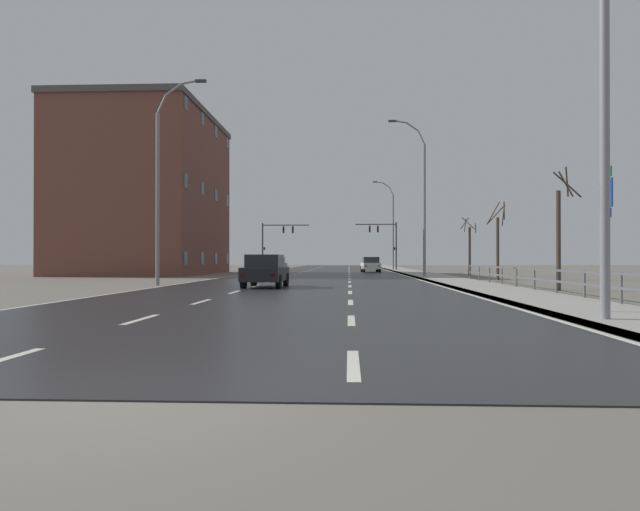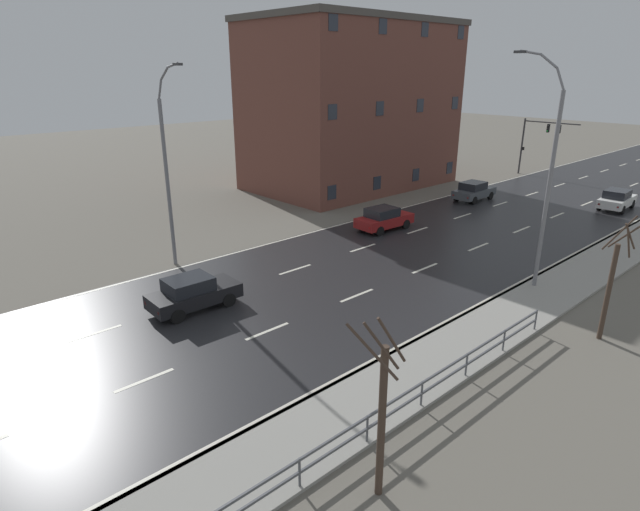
{
  "view_description": "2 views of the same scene",
  "coord_description": "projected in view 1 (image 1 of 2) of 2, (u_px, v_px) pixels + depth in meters",
  "views": [
    {
      "loc": [
        2.27,
        -5.56,
        1.37
      ],
      "look_at": [
        -0.69,
        55.7,
        1.73
      ],
      "focal_mm": 33.3,
      "sensor_mm": 36.0,
      "label": 1
    },
    {
      "loc": [
        18.13,
        12.16,
        10.38
      ],
      "look_at": [
        0.0,
        28.71,
        1.53
      ],
      "focal_mm": 29.21,
      "sensor_mm": 36.0,
      "label": 2
    }
  ],
  "objects": [
    {
      "name": "ground_plane",
      "position": [
        323.0,
        275.0,
        53.59
      ],
      "size": [
        160.0,
        160.0,
        0.12
      ],
      "color": "#666056"
    },
    {
      "name": "road_asphalt_strip",
      "position": [
        328.0,
        271.0,
        65.58
      ],
      "size": [
        14.0,
        120.0,
        0.03
      ],
      "color": "#232326",
      "rests_on": "ground"
    },
    {
      "name": "sidewalk_right",
      "position": [
        405.0,
        271.0,
        65.17
      ],
      "size": [
        3.0,
        120.0,
        0.12
      ],
      "color": "gray",
      "rests_on": "ground"
    },
    {
      "name": "guardrail",
      "position": [
        545.0,
        276.0,
        22.88
      ],
      "size": [
        0.07,
        28.32,
        1.0
      ],
      "color": "#515459",
      "rests_on": "ground"
    },
    {
      "name": "street_lamp_foreground",
      "position": [
        598.0,
        65.0,
        12.34
      ],
      "size": [
        2.37,
        0.24,
        11.0
      ],
      "color": "slate",
      "rests_on": "ground"
    },
    {
      "name": "street_lamp_midground",
      "position": [
        422.0,
        201.0,
        41.63
      ],
      "size": [
        2.63,
        0.24,
        11.2
      ],
      "color": "slate",
      "rests_on": "ground"
    },
    {
      "name": "street_lamp_distant",
      "position": [
        392.0,
        227.0,
        70.92
      ],
      "size": [
        2.53,
        0.24,
        10.71
      ],
      "color": "slate",
      "rests_on": "ground"
    },
    {
      "name": "street_lamp_left_bank",
      "position": [
        161.0,
        185.0,
        30.63
      ],
      "size": [
        2.63,
        0.24,
        10.66
      ],
      "color": "slate",
      "rests_on": "ground"
    },
    {
      "name": "highway_sign",
      "position": [
        607.0,
        220.0,
        14.05
      ],
      "size": [
        0.09,
        0.68,
        3.57
      ],
      "color": "slate",
      "rests_on": "ground"
    },
    {
      "name": "traffic_signal_right",
      "position": [
        386.0,
        237.0,
        70.13
      ],
      "size": [
        4.9,
        0.36,
        5.73
      ],
      "color": "#38383A",
      "rests_on": "ground"
    },
    {
      "name": "traffic_signal_left",
      "position": [
        275.0,
        237.0,
        69.99
      ],
      "size": [
        5.62,
        0.36,
        5.62
      ],
      "color": "#38383A",
      "rests_on": "ground"
    },
    {
      "name": "car_distant",
      "position": [
        371.0,
        264.0,
        61.15
      ],
      "size": [
        2.03,
        4.2,
        1.57
      ],
      "rotation": [
        0.0,
        0.0,
        0.06
      ],
      "color": "silver",
      "rests_on": "ground"
    },
    {
      "name": "car_far_left",
      "position": [
        276.0,
        265.0,
        55.97
      ],
      "size": [
        1.89,
        4.13,
        1.57
      ],
      "rotation": [
        0.0,
        0.0,
        0.02
      ],
      "color": "#474C51",
      "rests_on": "ground"
    },
    {
      "name": "car_near_left",
      "position": [
        265.0,
        271.0,
        28.16
      ],
      "size": [
        1.92,
        4.14,
        1.57
      ],
      "rotation": [
        0.0,
        0.0,
        -0.03
      ],
      "color": "black",
      "rests_on": "ground"
    },
    {
      "name": "car_far_right",
      "position": [
        264.0,
        267.0,
        44.05
      ],
      "size": [
        2.0,
        4.19,
        1.57
      ],
      "rotation": [
        0.0,
        0.0,
        -0.05
      ],
      "color": "maroon",
      "rests_on": "ground"
    },
    {
      "name": "brick_building",
      "position": [
        147.0,
        194.0,
        53.44
      ],
      "size": [
        11.51,
        18.32,
        14.45
      ],
      "color": "brown",
      "rests_on": "ground"
    },
    {
      "name": "bare_tree_near",
      "position": [
        559.0,
        234.0,
        25.49
      ],
      "size": [
        1.32,
        1.02,
        5.29
      ],
      "color": "#423328",
      "rests_on": "ground"
    },
    {
      "name": "bare_tree_mid",
      "position": [
        498.0,
        243.0,
        38.35
      ],
      "size": [
        1.28,
        1.21,
        5.13
      ],
      "color": "#423328",
      "rests_on": "ground"
    },
    {
      "name": "bare_tree_far",
      "position": [
        469.0,
        248.0,
        47.34
      ],
      "size": [
        1.31,
        1.5,
        4.74
      ],
      "color": "#423328",
      "rests_on": "ground"
    }
  ]
}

